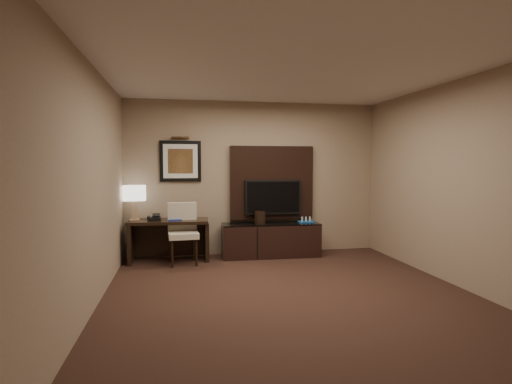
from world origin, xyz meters
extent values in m
cube|color=black|center=(0.00, 0.00, -0.01)|extent=(4.50, 5.00, 0.01)
cube|color=silver|center=(0.00, 0.00, 2.70)|extent=(4.50, 5.00, 0.01)
cube|color=gray|center=(0.00, 2.50, 1.35)|extent=(4.50, 0.01, 2.70)
cube|color=gray|center=(0.00, -2.50, 1.35)|extent=(4.50, 0.01, 2.70)
cube|color=gray|center=(-2.25, 0.00, 1.35)|extent=(0.01, 5.00, 2.70)
cube|color=gray|center=(2.25, 0.00, 1.35)|extent=(0.01, 5.00, 2.70)
cube|color=black|center=(-1.50, 2.15, 0.34)|extent=(1.32, 0.64, 0.69)
cube|color=black|center=(0.22, 2.15, 0.29)|extent=(1.70, 0.53, 0.58)
cube|color=black|center=(0.30, 2.44, 1.27)|extent=(1.50, 0.12, 1.30)
cube|color=black|center=(0.30, 2.34, 1.02)|extent=(1.00, 0.08, 0.60)
cube|color=black|center=(-1.30, 2.48, 1.65)|extent=(0.70, 0.04, 0.70)
cylinder|color=#422A15|center=(-1.30, 2.44, 2.05)|extent=(0.04, 0.04, 0.30)
cube|color=#18309D|center=(-1.40, 2.14, 0.70)|extent=(0.23, 0.30, 0.02)
imported|color=#B6A68F|center=(-1.35, 2.16, 0.79)|extent=(0.16, 0.07, 0.22)
cylinder|color=black|center=(0.03, 2.16, 0.69)|extent=(0.24, 0.24, 0.21)
camera|label=1|loc=(-1.30, -4.51, 1.60)|focal=28.00mm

